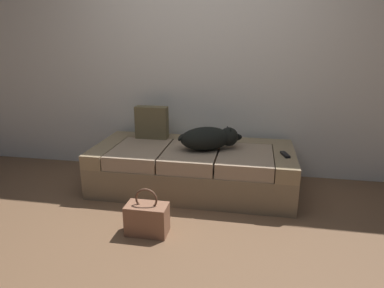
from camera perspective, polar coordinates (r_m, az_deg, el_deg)
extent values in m
plane|color=brown|center=(2.54, -4.63, -17.71)|extent=(10.00, 10.00, 0.00)
cube|color=white|center=(3.73, 1.79, 16.42)|extent=(6.40, 0.10, 2.80)
cube|color=#857055|center=(3.43, 0.15, -5.07)|extent=(1.94, 0.90, 0.30)
cube|color=#99815F|center=(3.61, -13.59, -0.79)|extent=(0.20, 0.90, 0.13)
cube|color=#99815F|center=(3.32, 15.13, -2.48)|extent=(0.20, 0.90, 0.13)
cube|color=#99815F|center=(3.68, 1.13, 0.08)|extent=(1.54, 0.20, 0.13)
cube|color=tan|center=(3.39, -8.73, -1.65)|extent=(0.50, 0.68, 0.13)
cube|color=tan|center=(3.26, -0.16, -2.21)|extent=(0.50, 0.68, 0.13)
cube|color=tan|center=(3.21, 8.90, -2.74)|extent=(0.50, 0.68, 0.13)
ellipsoid|color=black|center=(3.24, 2.29, 0.91)|extent=(0.55, 0.44, 0.22)
sphere|color=black|center=(3.30, 6.16, 1.23)|extent=(0.18, 0.18, 0.18)
ellipsoid|color=black|center=(3.33, 7.48, 1.13)|extent=(0.12, 0.10, 0.06)
cone|color=black|center=(3.33, 5.93, 2.59)|extent=(0.05, 0.05, 0.05)
cone|color=black|center=(3.24, 6.46, 2.15)|extent=(0.05, 0.05, 0.05)
ellipsoid|color=black|center=(3.24, -1.67, 1.14)|extent=(0.08, 0.19, 0.05)
cube|color=black|center=(3.21, 15.30, -1.72)|extent=(0.08, 0.16, 0.02)
cube|color=brown|center=(3.64, -6.74, 3.60)|extent=(0.34, 0.12, 0.34)
cube|color=#926147|center=(2.72, -7.51, -12.33)|extent=(0.32, 0.18, 0.24)
torus|color=brown|center=(2.64, -7.66, -9.12)|extent=(0.18, 0.02, 0.18)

